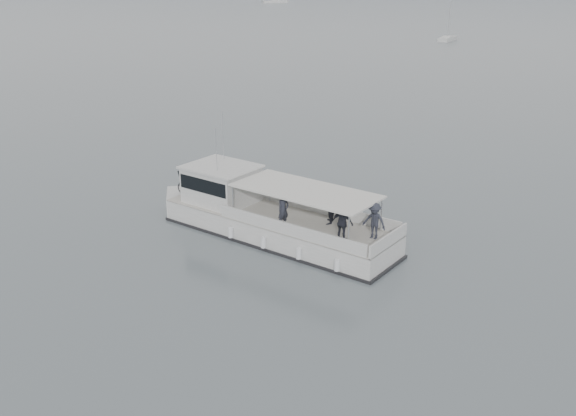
# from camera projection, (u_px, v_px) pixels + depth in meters

# --- Properties ---
(ground) EXTENTS (1400.00, 1400.00, 0.00)m
(ground) POSITION_uv_depth(u_px,v_px,m) (229.00, 219.00, 33.55)
(ground) COLOR #525B60
(ground) RESTS_ON ground
(tour_boat) EXTENTS (13.42, 7.48, 5.76)m
(tour_boat) POSITION_uv_depth(u_px,v_px,m) (259.00, 214.00, 31.52)
(tour_boat) COLOR silver
(tour_boat) RESTS_ON ground
(moored_fleet) EXTENTS (461.74, 292.57, 10.61)m
(moored_fleet) POSITION_uv_depth(u_px,v_px,m) (399.00, 5.00, 213.40)
(moored_fleet) COLOR silver
(moored_fleet) RESTS_ON ground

